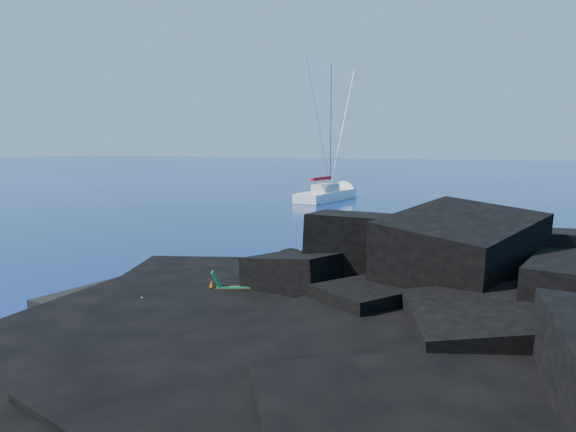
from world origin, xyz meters
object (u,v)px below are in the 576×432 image
sailboat (328,200)px  marker_cone (212,287)px  deck_chair (234,282)px  sunbather (132,299)px

sailboat → marker_cone: 38.58m
deck_chair → marker_cone: 0.87m
deck_chair → sunbather: (-2.61, -2.36, -0.31)m
sailboat → marker_cone: size_ratio=26.43×
sailboat → marker_cone: (10.48, -37.13, 0.61)m
sunbather → marker_cone: bearing=56.1°
deck_chair → marker_cone: (-0.81, -0.22, -0.23)m
deck_chair → marker_cone: bearing=167.5°
sailboat → sunbather: size_ratio=7.99×
deck_chair → marker_cone: deck_chair is taller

